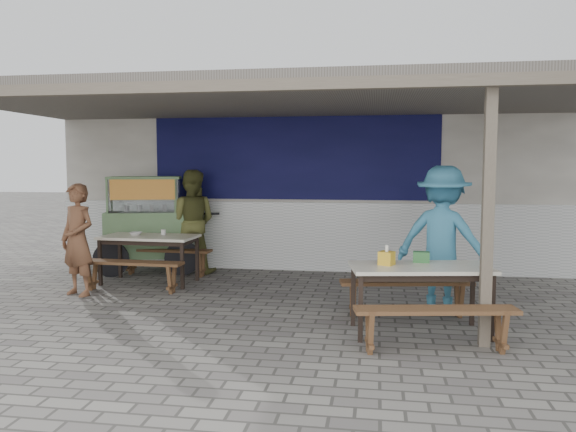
% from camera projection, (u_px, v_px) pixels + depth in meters
% --- Properties ---
extents(ground, '(60.00, 60.00, 0.00)m').
position_uv_depth(ground, '(274.00, 313.00, 6.98)').
color(ground, slate).
rests_on(ground, ground).
extents(back_wall, '(9.00, 1.28, 3.50)m').
position_uv_depth(back_wall, '(309.00, 172.00, 10.35)').
color(back_wall, silver).
rests_on(back_wall, ground).
extents(warung_roof, '(9.00, 4.21, 2.81)m').
position_uv_depth(warung_roof, '(287.00, 101.00, 7.63)').
color(warung_roof, '#635C54').
rests_on(warung_roof, ground).
extents(table_left, '(1.48, 0.80, 0.75)m').
position_uv_depth(table_left, '(149.00, 240.00, 8.75)').
color(table_left, white).
rests_on(table_left, ground).
extents(bench_left_street, '(1.56, 0.34, 0.45)m').
position_uv_depth(bench_left_street, '(131.00, 269.00, 8.17)').
color(bench_left_street, brown).
rests_on(bench_left_street, ground).
extents(bench_left_wall, '(1.56, 0.34, 0.45)m').
position_uv_depth(bench_left_wall, '(166.00, 255.00, 9.39)').
color(bench_left_wall, brown).
rests_on(bench_left_wall, ground).
extents(table_right, '(1.59, 0.97, 0.75)m').
position_uv_depth(table_right, '(420.00, 273.00, 6.10)').
color(table_right, white).
rests_on(table_right, ground).
extents(bench_right_street, '(1.62, 0.54, 0.45)m').
position_uv_depth(bench_right_street, '(436.00, 319.00, 5.48)').
color(bench_right_street, brown).
rests_on(bench_right_street, ground).
extents(bench_right_wall, '(1.62, 0.54, 0.45)m').
position_uv_depth(bench_right_wall, '(406.00, 289.00, 6.78)').
color(bench_right_wall, brown).
rests_on(bench_right_wall, ground).
extents(vendor_cart, '(1.95, 1.22, 1.65)m').
position_uv_depth(vendor_cart, '(148.00, 220.00, 9.66)').
color(vendor_cart, '#66895B').
rests_on(vendor_cart, ground).
extents(patron_street_side, '(0.68, 0.56, 1.59)m').
position_uv_depth(patron_street_side, '(78.00, 240.00, 7.92)').
color(patron_street_side, brown).
rests_on(patron_street_side, ground).
extents(patron_wall_side, '(0.91, 0.74, 1.77)m').
position_uv_depth(patron_wall_side, '(191.00, 222.00, 9.59)').
color(patron_wall_side, brown).
rests_on(patron_wall_side, ground).
extents(patron_right_table, '(1.36, 1.08, 1.84)m').
position_uv_depth(patron_right_table, '(443.00, 239.00, 7.04)').
color(patron_right_table, teal).
rests_on(patron_right_table, ground).
extents(tissue_box, '(0.20, 0.20, 0.15)m').
position_uv_depth(tissue_box, '(387.00, 258.00, 6.14)').
color(tissue_box, gold).
rests_on(tissue_box, table_right).
extents(donation_box, '(0.19, 0.13, 0.12)m').
position_uv_depth(donation_box, '(421.00, 257.00, 6.31)').
color(donation_box, '#2E6833').
rests_on(donation_box, table_right).
extents(condiment_jar, '(0.07, 0.07, 0.08)m').
position_uv_depth(condiment_jar, '(163.00, 232.00, 8.86)').
color(condiment_jar, silver).
rests_on(condiment_jar, table_left).
extents(condiment_bowl, '(0.21, 0.21, 0.05)m').
position_uv_depth(condiment_bowl, '(136.00, 234.00, 8.81)').
color(condiment_bowl, white).
rests_on(condiment_bowl, table_left).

